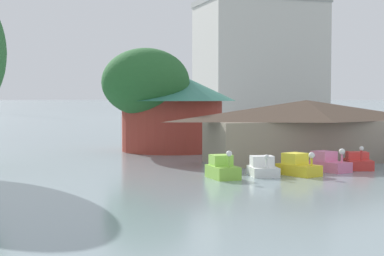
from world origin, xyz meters
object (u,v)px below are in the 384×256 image
object	(u,v)px
pedal_boat_red	(358,162)
background_building_block	(259,62)
boathouse	(306,129)
pedal_boat_white	(263,168)
green_roof_pavilion	(172,106)
pedal_boat_lime	(222,169)
shoreline_tree_mid	(146,82)
pedal_boat_yellow	(298,166)
pedal_boat_pink	(327,163)

from	to	relation	value
pedal_boat_red	background_building_block	world-z (taller)	background_building_block
pedal_boat_red	boathouse	distance (m)	5.88
pedal_boat_white	green_roof_pavilion	distance (m)	19.49
pedal_boat_lime	shoreline_tree_mid	xyz separation A→B (m)	(-0.47, 18.56, 5.66)
pedal_boat_yellow	background_building_block	xyz separation A→B (m)	(26.28, 66.88, 10.53)
pedal_boat_white	shoreline_tree_mid	world-z (taller)	shoreline_tree_mid
boathouse	pedal_boat_white	bearing A→B (deg)	-134.18
pedal_boat_yellow	pedal_boat_lime	bearing A→B (deg)	-107.96
pedal_boat_lime	background_building_block	distance (m)	74.68
pedal_boat_lime	pedal_boat_red	bearing A→B (deg)	97.31
pedal_boat_pink	pedal_boat_red	xyz separation A→B (m)	(2.56, 0.34, -0.05)
pedal_boat_pink	green_roof_pavilion	size ratio (longest dim) A/B	0.28
pedal_boat_lime	shoreline_tree_mid	bearing A→B (deg)	179.01
pedal_boat_white	boathouse	distance (m)	9.58
pedal_boat_yellow	shoreline_tree_mid	bearing A→B (deg)	178.02
background_building_block	pedal_boat_pink	bearing A→B (deg)	-109.67
pedal_boat_lime	pedal_boat_pink	bearing A→B (deg)	97.97
pedal_boat_pink	pedal_boat_white	bearing A→B (deg)	-96.89
pedal_boat_pink	pedal_boat_red	size ratio (longest dim) A/B	1.20
green_roof_pavilion	background_building_block	bearing A→B (deg)	58.37
boathouse	pedal_boat_pink	bearing A→B (deg)	-104.06
pedal_boat_lime	pedal_boat_red	xyz separation A→B (m)	(10.52, 1.81, -0.10)
pedal_boat_red	background_building_block	size ratio (longest dim) A/B	0.12
pedal_boat_yellow	shoreline_tree_mid	world-z (taller)	shoreline_tree_mid
pedal_boat_pink	pedal_boat_red	bearing A→B (deg)	80.09
pedal_boat_white	background_building_block	xyz separation A→B (m)	(28.50, 66.44, 10.60)
pedal_boat_lime	pedal_boat_white	bearing A→B (deg)	97.49
pedal_boat_lime	pedal_boat_pink	xyz separation A→B (m)	(7.96, 1.46, -0.05)
background_building_block	pedal_boat_lime	bearing A→B (deg)	-115.11
pedal_boat_pink	shoreline_tree_mid	bearing A→B (deg)	-171.31
pedal_boat_white	pedal_boat_yellow	bearing A→B (deg)	89.01
pedal_boat_red	shoreline_tree_mid	distance (m)	20.84
boathouse	shoreline_tree_mid	xyz separation A→B (m)	(-9.88, 11.33, 3.76)
shoreline_tree_mid	pedal_boat_yellow	bearing A→B (deg)	-73.24
pedal_boat_white	pedal_boat_pink	size ratio (longest dim) A/B	0.78
pedal_boat_red	shoreline_tree_mid	xyz separation A→B (m)	(-10.99, 16.75, 5.75)
pedal_boat_white	shoreline_tree_mid	size ratio (longest dim) A/B	0.28
pedal_boat_white	boathouse	size ratio (longest dim) A/B	0.16
pedal_boat_red	pedal_boat_pink	bearing A→B (deg)	-63.26
pedal_boat_pink	shoreline_tree_mid	distance (m)	19.90
pedal_boat_red	shoreline_tree_mid	size ratio (longest dim) A/B	0.30
pedal_boat_yellow	pedal_boat_white	bearing A→B (deg)	-119.83
pedal_boat_white	boathouse	bearing A→B (deg)	145.93
pedal_boat_lime	pedal_boat_yellow	distance (m)	5.09
pedal_boat_red	background_building_block	xyz separation A→B (m)	(20.86, 65.14, 10.60)
pedal_boat_pink	shoreline_tree_mid	world-z (taller)	shoreline_tree_mid
pedal_boat_yellow	pedal_boat_red	distance (m)	5.70
boathouse	background_building_block	bearing A→B (deg)	69.80
pedal_boat_lime	pedal_boat_yellow	bearing A→B (deg)	88.32
pedal_boat_lime	green_roof_pavilion	bearing A→B (deg)	171.03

